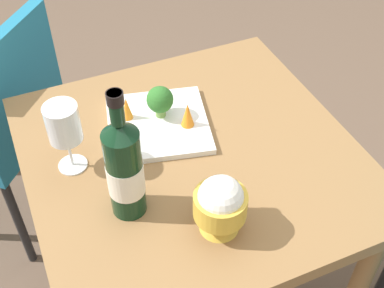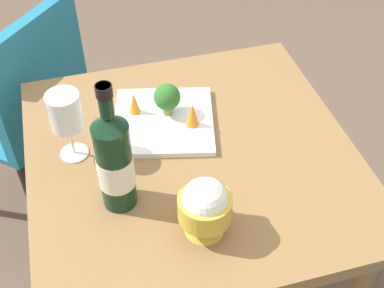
% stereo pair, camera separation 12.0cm
% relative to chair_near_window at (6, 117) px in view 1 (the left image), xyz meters
% --- Properties ---
extents(dining_table, '(0.78, 0.78, 0.72)m').
position_rel_chair_near_window_xyz_m(dining_table, '(-0.40, 0.56, 0.10)').
color(dining_table, olive).
rests_on(dining_table, ground_plane).
extents(chair_near_window, '(0.56, 0.56, 0.85)m').
position_rel_chair_near_window_xyz_m(chair_near_window, '(0.00, 0.00, 0.00)').
color(chair_near_window, teal).
rests_on(chair_near_window, ground_plane).
extents(wine_bottle, '(0.08, 0.08, 0.32)m').
position_rel_chair_near_window_xyz_m(wine_bottle, '(-0.21, 0.66, 0.32)').
color(wine_bottle, black).
rests_on(wine_bottle, dining_table).
extents(wine_glass, '(0.08, 0.08, 0.18)m').
position_rel_chair_near_window_xyz_m(wine_glass, '(-0.13, 0.49, 0.32)').
color(wine_glass, white).
rests_on(wine_glass, dining_table).
extents(rice_bowl, '(0.11, 0.11, 0.14)m').
position_rel_chair_near_window_xyz_m(rice_bowl, '(-0.37, 0.79, 0.27)').
color(rice_bowl, gold).
rests_on(rice_bowl, dining_table).
extents(serving_plate, '(0.30, 0.30, 0.02)m').
position_rel_chair_near_window_xyz_m(serving_plate, '(-0.36, 0.44, 0.20)').
color(serving_plate, white).
rests_on(serving_plate, dining_table).
extents(broccoli_floret, '(0.07, 0.07, 0.09)m').
position_rel_chair_near_window_xyz_m(broccoli_floret, '(-0.38, 0.42, 0.26)').
color(broccoli_floret, '#729E4C').
rests_on(broccoli_floret, serving_plate).
extents(carrot_garnish_left, '(0.03, 0.03, 0.07)m').
position_rel_chair_near_window_xyz_m(carrot_garnish_left, '(-0.43, 0.48, 0.24)').
color(carrot_garnish_left, orange).
rests_on(carrot_garnish_left, serving_plate).
extents(carrot_garnish_right, '(0.03, 0.03, 0.06)m').
position_rel_chair_near_window_xyz_m(carrot_garnish_right, '(-0.30, 0.40, 0.24)').
color(carrot_garnish_right, orange).
rests_on(carrot_garnish_right, serving_plate).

